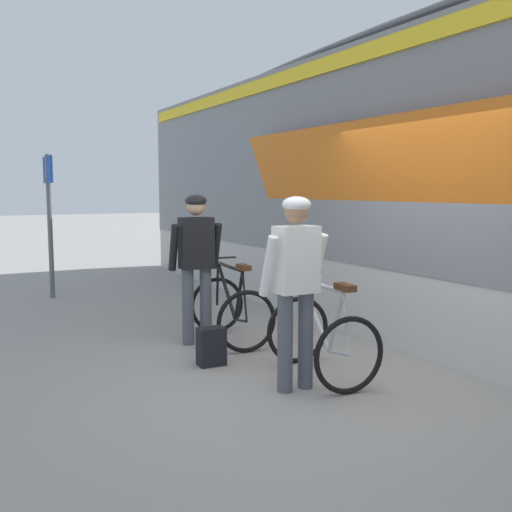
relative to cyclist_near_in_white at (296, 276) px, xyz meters
The scene contains 9 objects.
ground_plane 1.11m from the cyclist_near_in_white, ahead, with size 80.00×80.00×0.00m, color gray.
cyclist_near_in_white is the anchor object (origin of this frame).
cyclist_far_in_dark 1.93m from the cyclist_near_in_white, 94.45° to the left, with size 0.63×0.35×1.76m.
bicycle_near_silver 0.79m from the cyclist_near_in_white, 21.75° to the left, with size 0.83×1.14×0.99m.
bicycle_far_black 1.91m from the cyclist_near_in_white, 82.57° to the left, with size 0.82×1.14×0.99m.
backpack_on_platform 1.39m from the cyclist_near_in_white, 109.40° to the left, with size 0.28×0.18×0.40m, color black.
water_bottle_near_the_bikes 2.00m from the cyclist_near_in_white, 59.21° to the left, with size 0.07×0.07×0.23m, color red.
water_bottle_by_the_backpack 1.59m from the cyclist_near_in_white, 99.57° to the left, with size 0.08×0.08×0.23m, color silver.
platform_sign_post 5.95m from the cyclist_near_in_white, 101.09° to the left, with size 0.08×0.70×2.40m.
Camera 1 is at (-3.15, -4.38, 1.82)m, focal length 40.86 mm.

